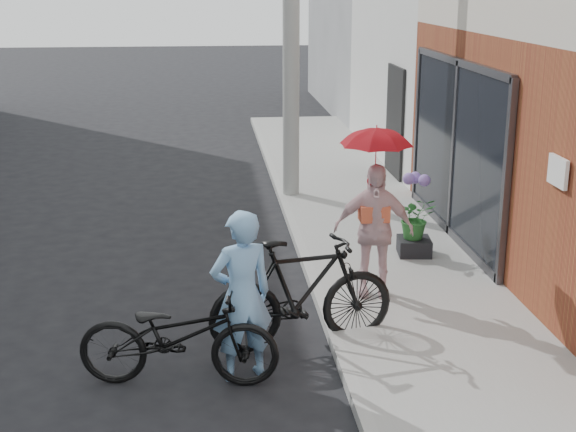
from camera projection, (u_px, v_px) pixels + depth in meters
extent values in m
plane|color=black|center=(246.00, 361.00, 8.02)|extent=(80.00, 80.00, 0.00)
cube|color=gray|center=(404.00, 277.00, 10.12)|extent=(2.20, 24.00, 0.12)
cube|color=#9E9E99|center=(313.00, 280.00, 10.00)|extent=(0.12, 24.00, 0.12)
cube|color=black|center=(455.00, 150.00, 11.28)|extent=(0.06, 3.80, 2.40)
cube|color=white|center=(558.00, 171.00, 8.01)|extent=(0.04, 0.40, 0.30)
imported|color=#76A5D2|center=(242.00, 296.00, 7.47)|extent=(0.70, 0.56, 1.66)
imported|color=black|center=(178.00, 336.00, 7.42)|extent=(1.94, 0.90, 0.98)
imported|color=black|center=(302.00, 293.00, 8.18)|extent=(2.03, 0.92, 1.18)
imported|color=beige|center=(373.00, 230.00, 9.19)|extent=(0.97, 0.54, 1.56)
imported|color=red|center=(377.00, 133.00, 8.87)|extent=(0.78, 0.78, 0.69)
cube|color=black|center=(414.00, 246.00, 10.73)|extent=(0.47, 0.47, 0.22)
imported|color=#276329|center=(415.00, 218.00, 10.61)|extent=(0.52, 0.45, 0.58)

